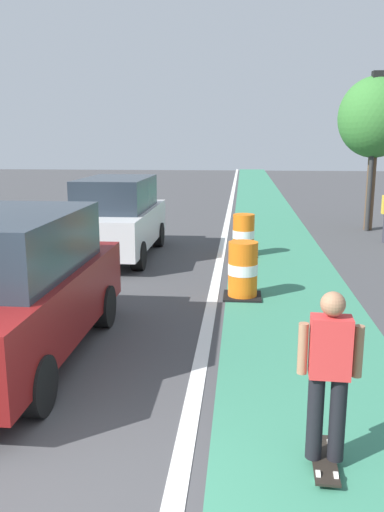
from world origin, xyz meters
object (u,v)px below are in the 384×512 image
Objects in this scene: parked_suv_nearest at (14,287)px; traffic_light_corner at (374,123)px; parked_suv_second at (117,217)px; traffic_barrel_mid at (243,235)px; skateboarder_on_lane at (329,375)px; street_tree_sidewalk at (376,118)px; traffic_barrel_front at (243,271)px.

parked_suv_nearest is 0.90× the size of traffic_light_corner.
traffic_barrel_mid is (3.25, 0.43, -0.50)m from parked_suv_second.
street_tree_sidewalk is (3.47, 13.73, 2.76)m from skateboarder_on_lane.
street_tree_sidewalk is at bearing 57.84° from parked_suv_nearest.
traffic_barrel_front is 9.87m from street_tree_sidewalk.
street_tree_sidewalk reaches higher than parked_suv_second.
skateboarder_on_lane is 0.37× the size of parked_suv_nearest.
street_tree_sidewalk is at bearing 75.82° from skateboarder_on_lane.
traffic_light_corner is (4.14, 8.07, 2.97)m from traffic_barrel_front.
traffic_barrel_mid is at bearing 66.47° from parked_suv_nearest.
skateboarder_on_lane is 1.55× the size of traffic_barrel_front.
parked_suv_second is at bearing 114.46° from skateboarder_on_lane.
traffic_barrel_mid is at bearing -134.24° from traffic_light_corner.
traffic_barrel_front is at bearing 46.75° from parked_suv_nearest.
skateboarder_on_lane is 4.38m from parked_suv_nearest.
street_tree_sidewalk is (7.47, 4.94, 2.63)m from parked_suv_second.
parked_suv_second is 3.32m from traffic_barrel_mid.
parked_suv_second is at bearing -147.70° from traffic_light_corner.
skateboarder_on_lane is 0.37× the size of parked_suv_second.
parked_suv_nearest reaches higher than skateboarder_on_lane.
traffic_barrel_mid is 6.93m from street_tree_sidewalk.
traffic_light_corner is at bearing 57.53° from parked_suv_nearest.
traffic_barrel_front is at bearing 98.07° from skateboarder_on_lane.
parked_suv_second is (-0.15, 6.68, 0.00)m from parked_suv_nearest.
traffic_barrel_front and traffic_barrel_mid have the same top height.
traffic_barrel_front is 1.00× the size of traffic_barrel_mid.
parked_suv_second is at bearing -172.50° from traffic_barrel_mid.
skateboarder_on_lane is 0.34× the size of street_tree_sidewalk.
parked_suv_nearest is at bearing -133.25° from traffic_barrel_front.
traffic_barrel_front is (3.08, 3.27, -0.50)m from parked_suv_nearest.
traffic_light_corner is (3.38, 13.45, 2.59)m from skateboarder_on_lane.
traffic_barrel_mid is (-0.75, 9.21, -0.38)m from skateboarder_on_lane.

